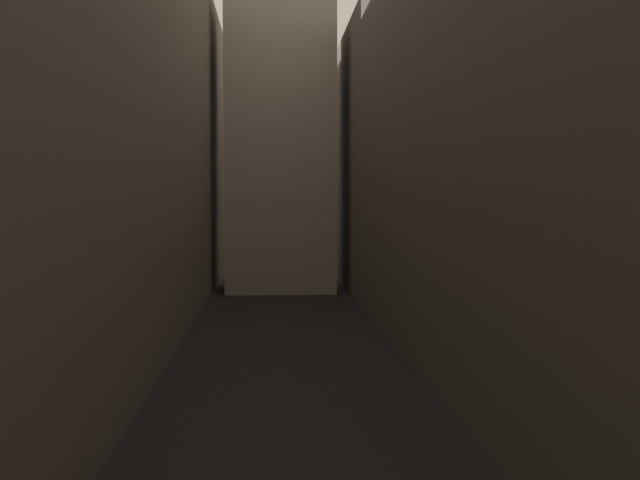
% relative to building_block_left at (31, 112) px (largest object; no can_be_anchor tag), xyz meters
% --- Properties ---
extents(ground_plane, '(264.00, 264.00, 0.00)m').
position_rel_building_block_left_xyz_m(ground_plane, '(13.33, -2.00, -12.10)').
color(ground_plane, black).
extents(building_block_left, '(15.67, 108.00, 24.19)m').
position_rel_building_block_left_xyz_m(building_block_left, '(0.00, 0.00, 0.00)').
color(building_block_left, '#756B5B').
rests_on(building_block_left, ground).
extents(building_block_right, '(15.82, 108.00, 21.79)m').
position_rel_building_block_left_xyz_m(building_block_right, '(26.74, 0.00, -1.20)').
color(building_block_right, '#60594F').
rests_on(building_block_right, ground).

